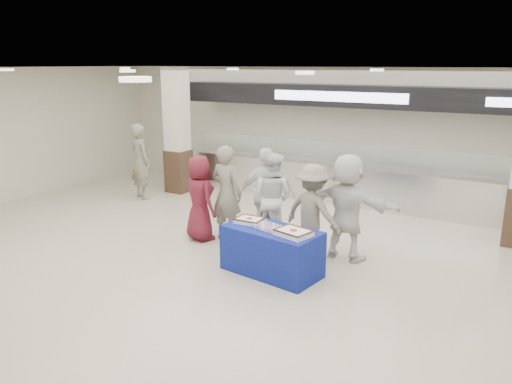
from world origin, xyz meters
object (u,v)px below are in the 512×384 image
Objects in this scene: civilian_maroon at (200,198)px; soldier_b at (313,212)px; soldier_bg at (141,161)px; chef_short at (267,195)px; cupcake_tray at (270,227)px; soldier_a at (227,193)px; sheet_cake_left at (250,220)px; display_table at (272,251)px; chef_tall at (272,197)px; civilian_white at (347,207)px; sheet_cake_right at (293,232)px.

civilian_maroon is 0.98× the size of soldier_b.
chef_short is at bearing -174.50° from soldier_bg.
cupcake_tray is 1.82m from soldier_a.
civilian_maroon is 0.52m from soldier_a.
soldier_a is 1.80m from soldier_b.
sheet_cake_left is 0.24× the size of soldier_a.
soldier_b is at bearing 81.66° from display_table.
cupcake_tray is 0.28× the size of chef_tall.
soldier_bg is (-5.80, 1.22, 0.02)m from civilian_white.
civilian_maroon reaches higher than sheet_cake_left.
display_table is 0.64m from sheet_cake_left.
cupcake_tray is (-0.44, 0.07, -0.02)m from sheet_cake_right.
chef_short is (0.71, 0.28, -0.02)m from soldier_a.
chef_tall is 1.03× the size of soldier_b.
soldier_b is 5.49m from soldier_bg.
chef_tall is at bearing -165.16° from chef_short.
sheet_cake_left is at bearing 173.66° from soldier_bg.
civilian_white is (2.31, 0.22, 0.01)m from soldier_a.
chef_tall is at bearing 128.77° from sheet_cake_right.
civilian_maroon reaches higher than cupcake_tray.
sheet_cake_right is 0.35× the size of soldier_b.
sheet_cake_right reaches higher than display_table.
soldier_bg is at bearing 154.98° from sheet_cake_right.
sheet_cake_left reaches higher than cupcake_tray.
sheet_cake_right is at bearing -6.24° from display_table.
sheet_cake_left is 1.38m from soldier_a.
display_table is at bearing 85.07° from soldier_b.
chef_tall is at bearing -173.53° from soldier_bg.
soldier_b is at bearing 160.55° from chef_tall.
cupcake_tray is 5.57m from soldier_bg.
display_table is 0.91× the size of chef_tall.
soldier_bg is (-5.43, 2.54, 0.14)m from sheet_cake_right.
sheet_cake_right is at bearing 154.75° from soldier_a.
soldier_b is at bearing 138.32° from chef_short.
soldier_a is (-1.04, 0.89, 0.12)m from sheet_cake_left.
soldier_b is (0.28, 0.93, 0.45)m from display_table.
soldier_a is 0.86m from chef_tall.
sheet_cake_left is 1.61m from civilian_maroon.
soldier_b reaches higher than sheet_cake_left.
chef_short is at bearing -130.36° from civilian_maroon.
chef_tall is 4.42m from soldier_bg.
sheet_cake_right reaches higher than sheet_cake_left.
civilian_white reaches higher than display_table.
sheet_cake_right is 1.85m from chef_short.
display_table is 2.65× the size of sheet_cake_right.
chef_short is at bearing 130.62° from display_table.
chef_short is at bearing 105.52° from sheet_cake_left.
display_table is at bearing -175.95° from civilian_maroon.
chef_short is (1.15, 0.54, 0.08)m from civilian_maroon.
soldier_bg is (-4.53, 2.33, 0.14)m from sheet_cake_left.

